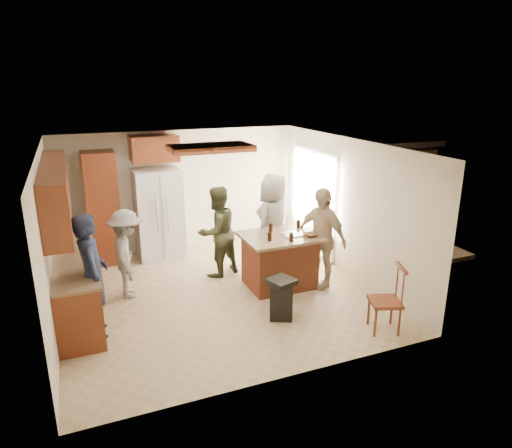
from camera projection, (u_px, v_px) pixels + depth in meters
name	position (u px, v px, depth m)	size (l,w,h in m)	color
room_shell	(377.00, 198.00, 10.51)	(8.00, 5.20, 5.00)	tan
person_front_left	(92.00, 276.00, 6.27)	(0.65, 0.48, 1.78)	#1C2339
person_behind_left	(217.00, 232.00, 8.26)	(0.81, 0.50, 1.67)	#3D4126
person_behind_right	(274.00, 223.00, 8.44)	(0.91, 0.59, 1.86)	gray
person_side_right	(321.00, 238.00, 7.82)	(1.03, 0.53, 1.76)	tan
person_counter	(127.00, 254.00, 7.46)	(0.96, 0.45, 1.49)	gray
left_cabinetry	(70.00, 251.00, 7.01)	(0.64, 3.00, 2.30)	maroon
back_wall_units	(116.00, 193.00, 8.80)	(1.80, 0.60, 2.45)	maroon
refrigerator	(159.00, 214.00, 9.15)	(0.90, 0.76, 1.80)	white
kitchen_island	(279.00, 260.00, 7.92)	(1.28, 1.03, 0.93)	brown
island_items	(295.00, 233.00, 7.77)	(0.87, 0.68, 0.15)	silver
trash_bin	(281.00, 298.00, 6.88)	(0.45, 0.45, 0.63)	black
spindle_chair	(387.00, 302.00, 6.48)	(0.54, 0.54, 0.99)	maroon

